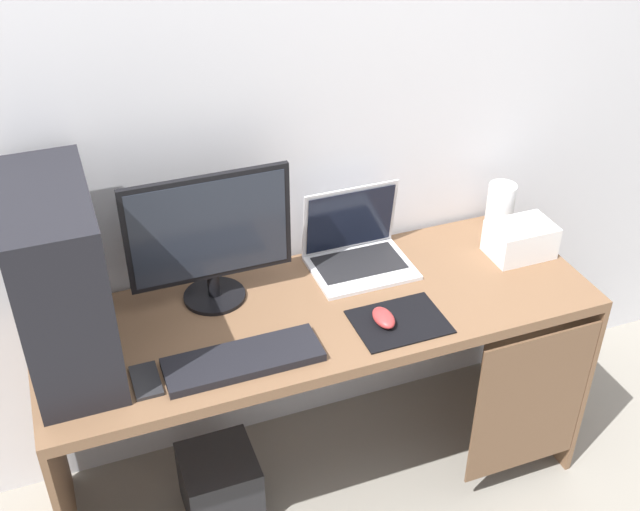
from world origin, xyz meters
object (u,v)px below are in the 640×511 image
at_px(laptop, 357,250).
at_px(pc_tower, 61,281).
at_px(monitor, 210,238).
at_px(keyboard, 243,360).
at_px(mouse_left, 384,318).
at_px(subwoofer, 220,484).
at_px(projector, 520,240).
at_px(speaker, 500,207).
at_px(cell_phone, 146,381).

bearing_deg(laptop, pc_tower, -170.40).
relative_size(monitor, keyboard, 1.12).
relative_size(pc_tower, mouse_left, 5.25).
distance_m(monitor, keyboard, 0.36).
bearing_deg(monitor, keyboard, -90.17).
relative_size(mouse_left, subwoofer, 0.41).
xyz_separation_m(pc_tower, projector, (1.38, 0.01, -0.20)).
bearing_deg(pc_tower, keyboard, -23.85).
distance_m(pc_tower, keyboard, 0.51).
bearing_deg(mouse_left, pc_tower, 168.99).
relative_size(pc_tower, keyboard, 1.20).
bearing_deg(speaker, projector, -97.13).
height_order(keyboard, mouse_left, mouse_left).
height_order(monitor, keyboard, monitor).
xyz_separation_m(laptop, speaker, (0.53, 0.03, 0.03)).
height_order(laptop, mouse_left, laptop).
height_order(pc_tower, speaker, pc_tower).
xyz_separation_m(speaker, keyboard, (-0.99, -0.35, -0.07)).
bearing_deg(laptop, cell_phone, -156.71).
bearing_deg(monitor, laptop, 3.20).
height_order(monitor, projector, monitor).
bearing_deg(keyboard, pc_tower, 156.15).
distance_m(projector, keyboard, 0.99).
distance_m(keyboard, mouse_left, 0.42).
xyz_separation_m(projector, keyboard, (-0.97, -0.19, -0.04)).
relative_size(speaker, mouse_left, 1.71).
height_order(pc_tower, cell_phone, pc_tower).
bearing_deg(speaker, keyboard, -160.32).
xyz_separation_m(projector, subwoofer, (-1.04, -0.06, -0.66)).
distance_m(speaker, mouse_left, 0.67).
height_order(pc_tower, subwoofer, pc_tower).
relative_size(mouse_left, cell_phone, 0.74).
xyz_separation_m(projector, cell_phone, (-1.23, -0.18, -0.05)).
bearing_deg(monitor, cell_phone, -132.02).
height_order(speaker, subwoofer, speaker).
bearing_deg(pc_tower, laptop, 9.60).
height_order(monitor, subwoofer, monitor).
bearing_deg(speaker, subwoofer, -168.52).
distance_m(speaker, projector, 0.16).
bearing_deg(cell_phone, keyboard, -4.07).
height_order(projector, keyboard, projector).
xyz_separation_m(speaker, cell_phone, (-1.25, -0.34, -0.08)).
height_order(speaker, mouse_left, speaker).
distance_m(monitor, projector, 0.99).
relative_size(pc_tower, subwoofer, 2.17).
height_order(monitor, mouse_left, monitor).
xyz_separation_m(pc_tower, cell_phone, (0.15, -0.16, -0.25)).
height_order(keyboard, cell_phone, keyboard).
bearing_deg(keyboard, laptop, 35.21).
relative_size(keyboard, mouse_left, 4.38).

